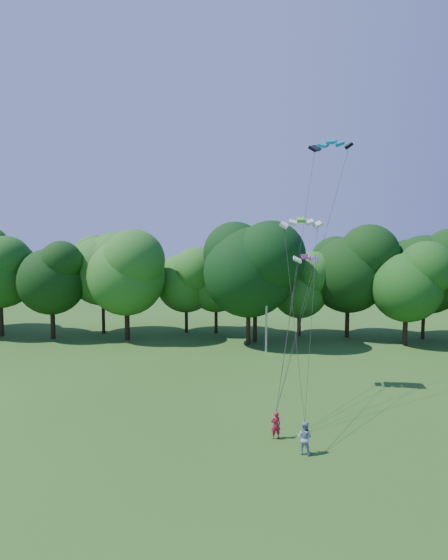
{
  "coord_description": "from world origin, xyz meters",
  "views": [
    {
      "loc": [
        1.35,
        -13.22,
        10.78
      ],
      "look_at": [
        -0.19,
        13.0,
        8.57
      ],
      "focal_mm": 28.0,
      "sensor_mm": 36.0,
      "label": 1
    }
  ],
  "objects": [
    {
      "name": "utility_pole",
      "position": [
        3.02,
        29.59,
        4.35
      ],
      "size": [
        1.7,
        0.21,
        8.47
      ],
      "rotation": [
        0.0,
        0.0,
        -0.07
      ],
      "color": "#B4B3AB",
      "rests_on": "ground"
    },
    {
      "name": "kite_flyer_left",
      "position": [
        2.83,
        10.23,
        0.77
      ],
      "size": [
        0.65,
        0.51,
        1.54
      ],
      "primitive_type": "imported",
      "rotation": [
        0.0,
        0.0,
        3.43
      ],
      "color": "#B11630",
      "rests_on": "ground"
    },
    {
      "name": "kite_flyer_right",
      "position": [
        4.2,
        8.57,
        0.85
      ],
      "size": [
        1.03,
        0.95,
        1.7
      ],
      "primitive_type": "imported",
      "rotation": [
        0.0,
        0.0,
        2.66
      ],
      "color": "#8896BD",
      "rests_on": "ground"
    },
    {
      "name": "kite_teal",
      "position": [
        7.31,
        19.88,
        18.19
      ],
      "size": [
        3.32,
        2.25,
        0.59
      ],
      "rotation": [
        0.0,
        0.0,
        -0.32
      ],
      "color": "#0580A7",
      "rests_on": "ground"
    },
    {
      "name": "kite_green",
      "position": [
        4.98,
        18.33,
        12.45
      ],
      "size": [
        3.03,
        1.57,
        0.47
      ],
      "rotation": [
        0.0,
        0.0,
        -0.08
      ],
      "color": "#34CB1E",
      "rests_on": "ground"
    },
    {
      "name": "kite_pink",
      "position": [
        5.43,
        18.81,
        9.82
      ],
      "size": [
        1.9,
        0.99,
        0.36
      ],
      "rotation": [
        0.0,
        0.0,
        0.05
      ],
      "color": "#EB418C",
      "rests_on": "ground"
    },
    {
      "name": "tree_back_center",
      "position": [
        1.23,
        32.59,
        9.53
      ],
      "size": [
        10.49,
        10.49,
        15.25
      ],
      "color": "black",
      "rests_on": "ground"
    }
  ]
}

